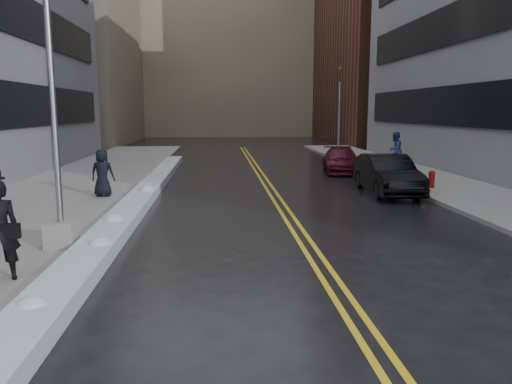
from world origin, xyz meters
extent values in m
plane|color=black|center=(0.00, 0.00, 0.00)|extent=(160.00, 160.00, 0.00)
cube|color=gray|center=(-5.75, 10.00, 0.07)|extent=(5.50, 50.00, 0.15)
cube|color=gray|center=(10.00, 10.00, 0.07)|extent=(4.00, 50.00, 0.15)
cube|color=gold|center=(2.35, 10.00, 0.00)|extent=(0.12, 50.00, 0.01)
cube|color=gold|center=(2.65, 10.00, 0.00)|extent=(0.12, 50.00, 0.01)
cube|color=silver|center=(-2.45, 8.00, 0.17)|extent=(0.90, 30.00, 0.34)
cube|color=gray|center=(-15.50, 44.00, 9.00)|extent=(14.00, 22.00, 18.00)
cube|color=#562D21|center=(19.00, 42.00, 14.00)|extent=(14.00, 20.00, 28.00)
cube|color=gray|center=(2.00, 60.00, 11.00)|extent=(36.00, 16.00, 22.00)
cube|color=gray|center=(-3.30, 2.00, 0.45)|extent=(0.65, 0.65, 0.60)
cylinder|color=gray|center=(-3.30, 2.00, 4.25)|extent=(0.14, 0.14, 7.00)
cylinder|color=maroon|center=(9.00, 10.00, 0.45)|extent=(0.24, 0.24, 0.60)
sphere|color=maroon|center=(9.00, 10.00, 0.75)|extent=(0.26, 0.26, 0.26)
cylinder|color=maroon|center=(9.00, 10.00, 0.50)|extent=(0.25, 0.10, 0.10)
cylinder|color=gray|center=(8.50, 24.00, 2.65)|extent=(0.14, 0.14, 5.00)
imported|color=#594C0C|center=(8.50, 24.00, 5.65)|extent=(0.16, 0.20, 1.00)
imported|color=black|center=(-3.90, 8.95, 1.02)|extent=(0.90, 0.63, 1.74)
imported|color=navy|center=(10.06, 17.30, 1.13)|extent=(1.20, 1.20, 1.96)
imported|color=black|center=(6.97, 9.53, 0.78)|extent=(1.77, 4.76, 1.55)
imported|color=#470B1B|center=(6.87, 16.48, 0.65)|extent=(2.38, 4.65, 1.29)
camera|label=1|loc=(0.34, -9.52, 3.28)|focal=35.00mm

